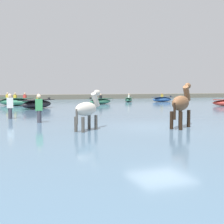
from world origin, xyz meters
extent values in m
plane|color=#84755B|center=(0.00, 0.00, 0.00)|extent=(120.00, 120.00, 0.00)
cube|color=slate|center=(0.00, 10.00, 0.16)|extent=(90.00, 90.00, 0.32)
ellipsoid|color=brown|center=(0.48, -0.67, 1.32)|extent=(1.50, 1.33, 0.60)
cylinder|color=black|center=(0.78, -0.20, 0.51)|extent=(0.14, 0.14, 1.02)
cylinder|color=black|center=(1.00, -0.49, 0.51)|extent=(0.14, 0.14, 1.02)
cylinder|color=black|center=(-0.05, -0.85, 0.51)|extent=(0.14, 0.14, 1.02)
cylinder|color=black|center=(0.18, -1.14, 0.51)|extent=(0.14, 0.14, 1.02)
cylinder|color=brown|center=(1.10, -0.18, 1.69)|extent=(0.58, 0.53, 0.69)
ellipsoid|color=brown|center=(1.22, -0.09, 2.01)|extent=(0.54, 0.49, 0.26)
cylinder|color=black|center=(-0.08, -1.11, 1.04)|extent=(0.10, 0.10, 0.64)
ellipsoid|color=beige|center=(-3.25, -0.03, 1.14)|extent=(1.27, 1.18, 0.52)
cylinder|color=#45423C|center=(-3.01, 0.39, 0.44)|extent=(0.12, 0.12, 0.88)
cylinder|color=#45423C|center=(-2.80, 0.15, 0.44)|extent=(0.12, 0.12, 0.88)
cylinder|color=#45423C|center=(-3.69, -0.20, 0.44)|extent=(0.12, 0.12, 0.88)
cylinder|color=#45423C|center=(-3.49, -0.44, 0.44)|extent=(0.12, 0.12, 0.88)
cylinder|color=beige|center=(-2.73, 0.42, 1.46)|extent=(0.49, 0.46, 0.59)
ellipsoid|color=beige|center=(-2.63, 0.50, 1.73)|extent=(0.46, 0.43, 0.22)
cylinder|color=#45423C|center=(-3.71, -0.43, 0.90)|extent=(0.08, 0.08, 0.55)
ellipsoid|color=#337556|center=(-4.67, 18.11, 0.65)|extent=(3.42, 3.01, 0.67)
cube|color=#1E4634|center=(-4.67, 18.11, 1.01)|extent=(3.28, 2.89, 0.04)
cube|color=gold|center=(-5.32, 18.82, 1.18)|extent=(0.32, 0.30, 0.30)
sphere|color=beige|center=(-5.32, 18.82, 1.42)|extent=(0.18, 0.18, 0.18)
cube|color=gold|center=(-4.68, 18.10, 1.18)|extent=(0.32, 0.30, 0.30)
sphere|color=tan|center=(-4.68, 18.10, 1.42)|extent=(0.18, 0.18, 0.18)
cube|color=red|center=(-3.87, 17.61, 1.18)|extent=(0.32, 0.30, 0.30)
sphere|color=tan|center=(-3.87, 17.61, 1.42)|extent=(0.18, 0.18, 0.18)
ellipsoid|color=#337556|center=(8.42, 21.86, 0.54)|extent=(1.93, 2.54, 0.44)
cube|color=#1E4634|center=(8.42, 21.86, 0.78)|extent=(1.85, 2.44, 0.04)
cube|color=black|center=(9.01, 22.88, 0.85)|extent=(0.20, 0.18, 0.18)
cube|color=white|center=(8.44, 21.85, 0.95)|extent=(0.29, 0.32, 0.30)
sphere|color=beige|center=(8.44, 21.85, 1.19)|extent=(0.18, 0.18, 0.18)
ellipsoid|color=#337556|center=(3.46, 17.80, 0.58)|extent=(3.08, 2.31, 0.53)
cube|color=#1E4634|center=(3.46, 17.80, 0.87)|extent=(2.96, 2.22, 0.04)
cube|color=black|center=(2.21, 17.09, 0.94)|extent=(0.18, 0.20, 0.18)
cube|color=#232328|center=(3.48, 17.76, 1.04)|extent=(0.31, 0.28, 0.30)
sphere|color=tan|center=(3.48, 17.76, 1.28)|extent=(0.18, 0.18, 0.18)
ellipsoid|color=black|center=(-3.31, 13.47, 0.64)|extent=(3.22, 3.33, 0.64)
cube|color=black|center=(-3.31, 13.47, 0.98)|extent=(3.09, 3.20, 0.04)
cube|color=black|center=(-2.18, 14.68, 1.05)|extent=(0.20, 0.20, 0.18)
cube|color=gold|center=(-3.21, 13.38, 1.15)|extent=(0.31, 0.31, 0.30)
sphere|color=beige|center=(-3.21, 13.38, 1.39)|extent=(0.18, 0.18, 0.18)
ellipsoid|color=#28518E|center=(12.14, 20.43, 0.58)|extent=(2.74, 1.24, 0.53)
cube|color=navy|center=(12.14, 20.43, 0.86)|extent=(2.63, 1.19, 0.04)
cube|color=black|center=(13.41, 20.57, 0.93)|extent=(0.14, 0.17, 0.18)
cube|color=gold|center=(12.14, 20.46, 1.03)|extent=(0.28, 0.21, 0.30)
sphere|color=#A37556|center=(12.14, 20.46, 1.27)|extent=(0.18, 0.18, 0.18)
cylinder|color=#383842|center=(-4.53, 3.31, 0.44)|extent=(0.20, 0.20, 0.88)
cube|color=#388E51|center=(-4.53, 3.31, 1.15)|extent=(0.36, 0.26, 0.54)
sphere|color=beige|center=(-4.53, 3.31, 1.53)|extent=(0.20, 0.20, 0.20)
cylinder|color=#383842|center=(-5.69, 5.70, 0.44)|extent=(0.20, 0.20, 0.88)
cube|color=white|center=(-5.69, 5.70, 1.15)|extent=(0.32, 0.20, 0.54)
sphere|color=beige|center=(-5.69, 5.70, 1.53)|extent=(0.20, 0.20, 0.20)
cube|color=#605B4C|center=(0.00, 32.61, 0.50)|extent=(80.00, 2.40, 1.01)
camera|label=1|loc=(-6.42, -10.87, 1.91)|focal=48.43mm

